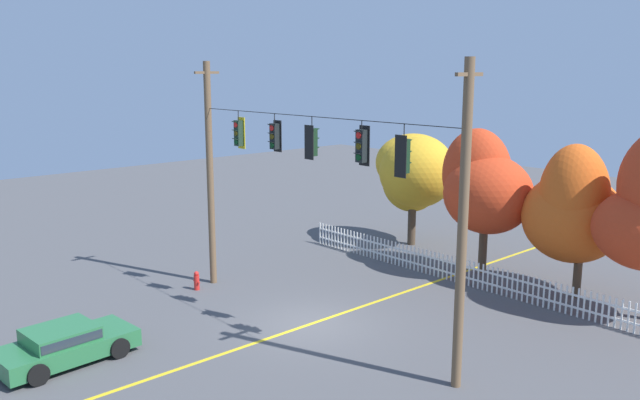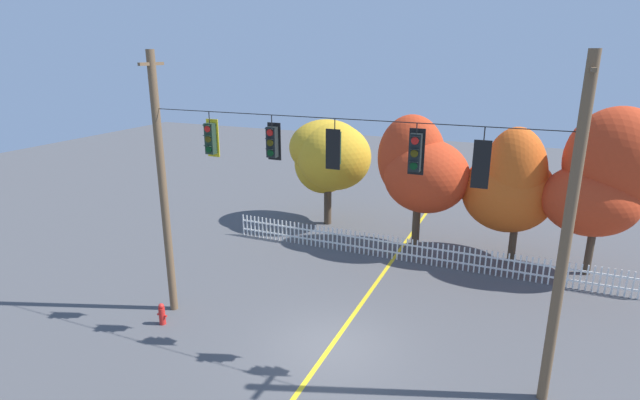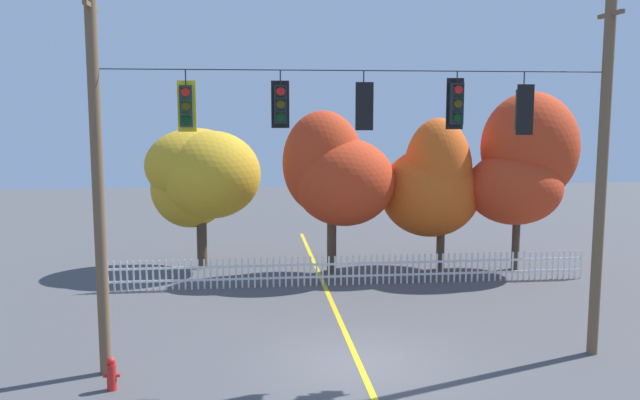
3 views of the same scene
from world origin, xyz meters
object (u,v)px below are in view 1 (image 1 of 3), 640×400
traffic_signal_eastbound_side (239,133)px  autumn_oak_far_east (573,211)px  traffic_signal_southbound_primary (275,136)px  traffic_signal_westbound_side (312,142)px  autumn_maple_mid (483,186)px  traffic_signal_northbound_secondary (403,156)px  parked_car (64,344)px  autumn_maple_near_fence (414,171)px  traffic_signal_northbound_primary (362,146)px  fire_hydrant (197,281)px

traffic_signal_eastbound_side → autumn_oak_far_east: size_ratio=0.24×
traffic_signal_southbound_primary → traffic_signal_westbound_side: (2.00, -0.02, -0.04)m
traffic_signal_westbound_side → autumn_maple_mid: size_ratio=0.22×
traffic_signal_southbound_primary → traffic_signal_westbound_side: 2.00m
traffic_signal_southbound_primary → traffic_signal_northbound_secondary: 5.99m
traffic_signal_westbound_side → autumn_maple_mid: (0.55, 9.27, -2.53)m
parked_car → autumn_maple_near_fence: bearing=95.7°
traffic_signal_northbound_primary → parked_car: bearing=-123.9°
traffic_signal_northbound_primary → autumn_oak_far_east: (2.17, 9.53, -3.10)m
traffic_signal_northbound_secondary → fire_hydrant: bearing=-174.2°
autumn_maple_mid → parked_car: autumn_maple_mid is taller
traffic_signal_northbound_secondary → parked_car: (-6.81, -7.60, -5.76)m
traffic_signal_northbound_secondary → autumn_maple_mid: bearing=110.4°
traffic_signal_northbound_primary → parked_car: size_ratio=0.34×
traffic_signal_westbound_side → parked_car: bearing=-110.3°
traffic_signal_eastbound_side → autumn_maple_mid: bearing=62.8°
autumn_oak_far_east → fire_hydrant: 15.14m
traffic_signal_northbound_primary → autumn_maple_near_fence: traffic_signal_northbound_primary is taller
traffic_signal_northbound_secondary → parked_car: 11.71m
autumn_oak_far_east → traffic_signal_westbound_side: bearing=-115.1°
traffic_signal_northbound_primary → fire_hydrant: bearing=-172.9°
autumn_maple_mid → traffic_signal_westbound_side: bearing=-93.4°
traffic_signal_westbound_side → autumn_oak_far_east: 10.97m
traffic_signal_southbound_primary → traffic_signal_northbound_secondary: (5.99, -0.02, -0.12)m
autumn_maple_mid → autumn_oak_far_east: autumn_maple_mid is taller
autumn_maple_near_fence → traffic_signal_northbound_primary: bearing=-57.6°
traffic_signal_eastbound_side → autumn_maple_mid: size_ratio=0.23×
traffic_signal_northbound_primary → fire_hydrant: (-8.25, -1.03, -6.12)m
traffic_signal_northbound_primary → traffic_signal_northbound_secondary: bearing=-0.7°
traffic_signal_eastbound_side → autumn_oak_far_east: traffic_signal_eastbound_side is taller
parked_car → traffic_signal_northbound_primary: bearing=56.1°
autumn_maple_near_fence → parked_car: (1.85, -18.58, -3.19)m
traffic_signal_northbound_secondary → parked_car: traffic_signal_northbound_secondary is taller
traffic_signal_westbound_side → autumn_oak_far_east: size_ratio=0.23×
traffic_signal_northbound_primary → fire_hydrant: size_ratio=1.80×
traffic_signal_eastbound_side → autumn_maple_mid: 10.70m
traffic_signal_eastbound_side → autumn_oak_far_east: bearing=47.7°
autumn_maple_near_fence → fire_hydrant: autumn_maple_near_fence is taller
autumn_oak_far_east → autumn_maple_near_fence: bearing=171.1°
autumn_maple_near_fence → autumn_oak_far_east: bearing=-8.9°
traffic_signal_westbound_side → fire_hydrant: (-5.95, -1.01, -6.06)m
traffic_signal_southbound_primary → autumn_maple_near_fence: bearing=103.7°
traffic_signal_southbound_primary → traffic_signal_northbound_secondary: size_ratio=0.88×
autumn_maple_near_fence → autumn_oak_far_east: 9.26m
traffic_signal_westbound_side → autumn_oak_far_east: bearing=64.9°
autumn_oak_far_east → parked_car: 18.84m
traffic_signal_westbound_side → autumn_maple_mid: 9.62m
traffic_signal_northbound_secondary → traffic_signal_westbound_side: bearing=180.0°
traffic_signal_southbound_primary → traffic_signal_northbound_primary: (4.29, 0.00, 0.02)m
traffic_signal_eastbound_side → autumn_maple_near_fence: traffic_signal_eastbound_side is taller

